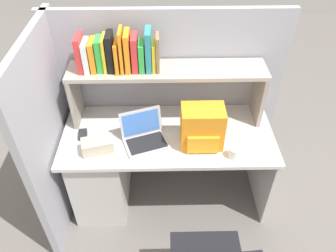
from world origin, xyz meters
The scene contains 11 objects.
ground_plane centered at (0.00, 0.00, 0.00)m, with size 8.00×8.00×0.00m, color slate.
desk centered at (-0.39, 0.00, 0.40)m, with size 1.60×0.70×0.73m.
cubicle_partition_rear centered at (0.00, 0.38, 0.78)m, with size 1.84×0.05×1.55m, color #9E9EA8.
cubicle_partition_left centered at (-0.85, -0.05, 0.78)m, with size 0.05×1.06×1.55m, color #9E9EA8.
overhead_hutch centered at (0.00, 0.20, 1.08)m, with size 1.44×0.28×0.45m.
reference_books_on_shelf centered at (-0.34, 0.20, 1.31)m, with size 0.56×0.18×0.30m.
laptop centered at (-0.17, -0.07, 0.78)m, with size 0.38×0.34×0.22m.
backpack centered at (0.24, -0.11, 0.88)m, with size 0.30×0.22×0.31m.
computer_mouse centered at (-0.64, -0.01, 0.75)m, with size 0.06×0.10×0.03m, color #262628.
paper_cup centered at (0.46, -0.25, 0.77)m, with size 0.08×0.08×0.08m, color white.
tissue_box centered at (-0.50, -0.17, 0.78)m, with size 0.22×0.12×0.10m, color #BFB299.
Camera 1 is at (-0.04, -1.88, 2.44)m, focal length 35.86 mm.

